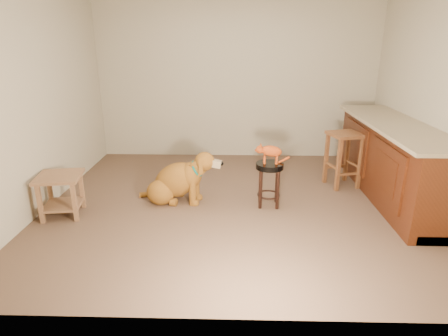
{
  "coord_description": "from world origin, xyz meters",
  "views": [
    {
      "loc": [
        -0.04,
        -4.17,
        1.89
      ],
      "look_at": [
        -0.15,
        0.01,
        0.45
      ],
      "focal_mm": 30.0,
      "sensor_mm": 36.0,
      "label": 1
    }
  ],
  "objects_px": {
    "golden_retriever": "(177,181)",
    "tabby_kitten": "(269,152)",
    "side_table": "(61,189)",
    "padded_stool": "(269,176)",
    "wood_stool": "(343,159)"
  },
  "relations": [
    {
      "from": "golden_retriever",
      "to": "side_table",
      "type": "bearing_deg",
      "value": -151.63
    },
    {
      "from": "padded_stool",
      "to": "side_table",
      "type": "bearing_deg",
      "value": -172.01
    },
    {
      "from": "side_table",
      "to": "golden_retriever",
      "type": "relative_size",
      "value": 0.49
    },
    {
      "from": "wood_stool",
      "to": "padded_stool",
      "type": "bearing_deg",
      "value": -147.2
    },
    {
      "from": "wood_stool",
      "to": "tabby_kitten",
      "type": "distance_m",
      "value": 1.28
    },
    {
      "from": "wood_stool",
      "to": "golden_retriever",
      "type": "xyz_separation_m",
      "value": [
        -2.15,
        -0.57,
        -0.12
      ]
    },
    {
      "from": "padded_stool",
      "to": "tabby_kitten",
      "type": "height_order",
      "value": "tabby_kitten"
    },
    {
      "from": "side_table",
      "to": "tabby_kitten",
      "type": "distance_m",
      "value": 2.38
    },
    {
      "from": "golden_retriever",
      "to": "tabby_kitten",
      "type": "bearing_deg",
      "value": 4.13
    },
    {
      "from": "side_table",
      "to": "tabby_kitten",
      "type": "xyz_separation_m",
      "value": [
        2.33,
        0.33,
        0.35
      ]
    },
    {
      "from": "tabby_kitten",
      "to": "side_table",
      "type": "bearing_deg",
      "value": -168.64
    },
    {
      "from": "tabby_kitten",
      "to": "golden_retriever",
      "type": "bearing_deg",
      "value": 178.17
    },
    {
      "from": "wood_stool",
      "to": "golden_retriever",
      "type": "height_order",
      "value": "wood_stool"
    },
    {
      "from": "padded_stool",
      "to": "wood_stool",
      "type": "xyz_separation_m",
      "value": [
        1.04,
        0.67,
        0.01
      ]
    },
    {
      "from": "side_table",
      "to": "tabby_kitten",
      "type": "relative_size",
      "value": 1.27
    }
  ]
}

